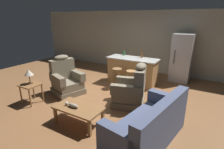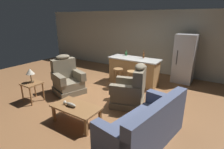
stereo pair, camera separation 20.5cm
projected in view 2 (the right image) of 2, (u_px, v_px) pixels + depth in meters
name	position (u px, v px, depth m)	size (l,w,h in m)	color
ground_plane	(114.00, 97.00, 5.35)	(12.00, 12.00, 0.00)	brown
back_wall	(153.00, 42.00, 7.43)	(12.00, 0.05, 2.60)	#B2B2A3
coffee_table	(76.00, 108.00, 3.94)	(1.10, 0.60, 0.42)	olive
fish_figurine	(70.00, 104.00, 3.91)	(0.34, 0.10, 0.10)	#4C3823
couch	(145.00, 127.00, 3.31)	(1.15, 2.02, 0.94)	#4C5675
recliner_near_lamp	(67.00, 79.00, 5.59)	(1.07, 1.07, 1.20)	#756B56
recliner_near_island	(131.00, 91.00, 4.74)	(1.04, 1.04, 1.20)	#756B56
end_table	(32.00, 86.00, 4.95)	(0.48, 0.48, 0.56)	olive
table_lamp	(30.00, 72.00, 4.86)	(0.24, 0.24, 0.41)	#4C3823
kitchen_island	(134.00, 71.00, 6.28)	(1.80, 0.70, 0.95)	#AD7F4C
bar_stool_left	(118.00, 75.00, 5.92)	(0.32, 0.32, 0.68)	olive
bar_stool_right	(132.00, 77.00, 5.65)	(0.32, 0.32, 0.68)	#A87A47
refrigerator	(184.00, 59.00, 6.36)	(0.70, 0.69, 1.76)	#B7B7BC
bottle_tall_green	(126.00, 53.00, 6.55)	(0.08, 0.08, 0.20)	#2D6B38
bottle_short_amber	(144.00, 55.00, 6.12)	(0.07, 0.07, 0.28)	brown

